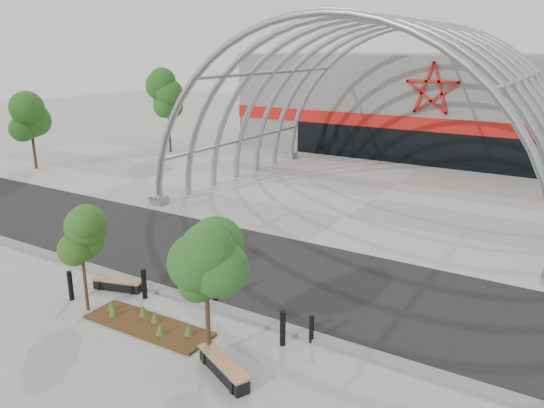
% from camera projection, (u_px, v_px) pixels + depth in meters
% --- Properties ---
extents(ground, '(140.00, 140.00, 0.00)m').
position_uv_depth(ground, '(212.00, 303.00, 18.53)').
color(ground, gray).
rests_on(ground, ground).
extents(road, '(140.00, 7.00, 0.02)m').
position_uv_depth(road, '(265.00, 268.00, 21.38)').
color(road, black).
rests_on(road, ground).
extents(forecourt, '(60.00, 17.00, 0.04)m').
position_uv_depth(forecourt, '(375.00, 199.00, 31.16)').
color(forecourt, gray).
rests_on(forecourt, ground).
extents(kerb, '(60.00, 0.50, 0.12)m').
position_uv_depth(kerb, '(207.00, 304.00, 18.31)').
color(kerb, slate).
rests_on(kerb, ground).
extents(arena_building, '(34.00, 15.24, 8.00)m').
position_uv_depth(arena_building, '(455.00, 104.00, 44.66)').
color(arena_building, slate).
rests_on(arena_building, ground).
extents(vault_canopy, '(20.80, 15.80, 20.36)m').
position_uv_depth(vault_canopy, '(375.00, 199.00, 31.16)').
color(vault_canopy, '#92989C').
rests_on(vault_canopy, ground).
extents(planting_bed, '(4.48, 1.45, 0.47)m').
position_uv_depth(planting_bed, '(147.00, 323.00, 16.98)').
color(planting_bed, '#3B260D').
rests_on(planting_bed, ground).
extents(street_tree_0, '(1.54, 1.54, 3.51)m').
position_uv_depth(street_tree_0, '(81.00, 240.00, 17.33)').
color(street_tree_0, '#312715').
rests_on(street_tree_0, ground).
extents(street_tree_1, '(1.71, 1.71, 4.04)m').
position_uv_depth(street_tree_1, '(206.00, 264.00, 14.45)').
color(street_tree_1, '#332414').
rests_on(street_tree_1, ground).
extents(bench_0, '(1.92, 0.93, 0.39)m').
position_uv_depth(bench_0, '(118.00, 285.00, 19.47)').
color(bench_0, black).
rests_on(bench_0, ground).
extents(bench_1, '(2.20, 1.37, 0.46)m').
position_uv_depth(bench_1, '(224.00, 368.00, 14.38)').
color(bench_1, black).
rests_on(bench_1, ground).
extents(bollard_0, '(0.17, 0.17, 1.09)m').
position_uv_depth(bollard_0, '(70.00, 286.00, 18.62)').
color(bollard_0, black).
rests_on(bollard_0, ground).
extents(bollard_1, '(0.18, 0.18, 1.12)m').
position_uv_depth(bollard_1, '(144.00, 284.00, 18.73)').
color(bollard_1, black).
rests_on(bollard_1, ground).
extents(bollard_2, '(0.18, 0.18, 1.13)m').
position_uv_depth(bollard_2, '(215.00, 285.00, 18.57)').
color(bollard_2, black).
rests_on(bollard_2, ground).
extents(bollard_3, '(0.18, 0.18, 1.11)m').
position_uv_depth(bollard_3, '(283.00, 328.00, 15.77)').
color(bollard_3, black).
rests_on(bollard_3, ground).
extents(bollard_4, '(0.15, 0.15, 0.92)m').
position_uv_depth(bollard_4, '(312.00, 328.00, 15.95)').
color(bollard_4, black).
rests_on(bollard_4, ground).
extents(bg_tree_0, '(3.00, 3.00, 6.45)m').
position_uv_depth(bg_tree_0, '(168.00, 97.00, 43.59)').
color(bg_tree_0, '#302114').
rests_on(bg_tree_0, ground).
extents(bg_tree_2, '(2.55, 2.55, 5.38)m').
position_uv_depth(bg_tree_2, '(30.00, 116.00, 37.67)').
color(bg_tree_2, black).
rests_on(bg_tree_2, ground).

